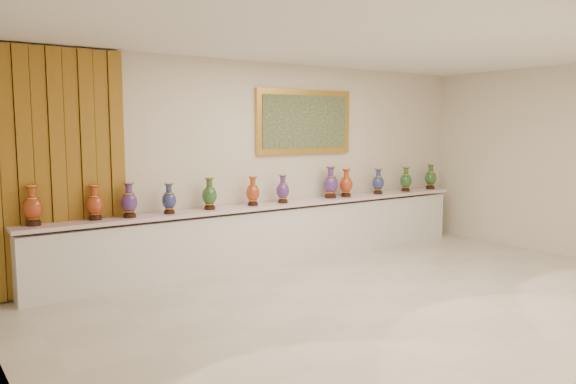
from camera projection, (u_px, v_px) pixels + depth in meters
name	position (u px, v px, depth m)	size (l,w,h in m)	color
ground	(381.00, 299.00, 6.68)	(8.00, 8.00, 0.00)	beige
room	(107.00, 162.00, 7.08)	(8.00, 8.00, 8.00)	beige
counter	(275.00, 234.00, 8.47)	(7.28, 0.48, 0.90)	white
vase_0	(33.00, 207.00, 6.48)	(0.26, 0.26, 0.47)	black
vase_1	(95.00, 204.00, 6.88)	(0.23, 0.23, 0.44)	black
vase_2	(129.00, 202.00, 7.07)	(0.23, 0.23, 0.45)	black
vase_3	(169.00, 200.00, 7.38)	(0.24, 0.24, 0.41)	black
vase_4	(209.00, 195.00, 7.75)	(0.26, 0.26, 0.45)	black
vase_5	(253.00, 192.00, 8.14)	(0.25, 0.25, 0.43)	black
vase_6	(283.00, 190.00, 8.42)	(0.23, 0.23, 0.43)	black
vase_7	(331.00, 184.00, 9.01)	(0.25, 0.25, 0.51)	black
vase_8	(346.00, 184.00, 9.16)	(0.28, 0.28, 0.46)	black
vase_9	(378.00, 183.00, 9.56)	(0.25, 0.25, 0.43)	black
vase_10	(406.00, 180.00, 9.94)	(0.22, 0.22, 0.44)	black
vase_11	(431.00, 178.00, 10.34)	(0.23, 0.23, 0.46)	black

